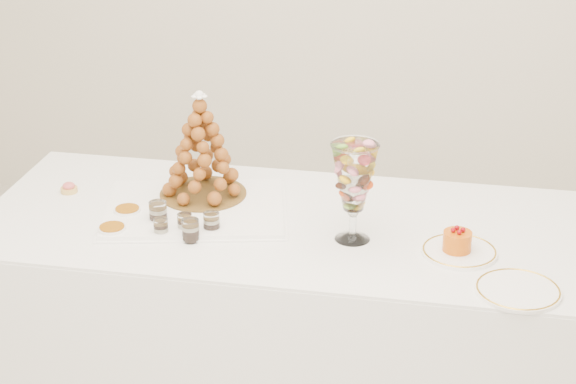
# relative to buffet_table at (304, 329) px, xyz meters

# --- Properties ---
(buffet_table) EXTENTS (2.19, 0.96, 0.82)m
(buffet_table) POSITION_rel_buffet_table_xyz_m (0.00, 0.00, 0.00)
(buffet_table) COLOR white
(buffet_table) RESTS_ON ground
(lace_tray) EXTENTS (0.68, 0.58, 0.02)m
(lace_tray) POSITION_rel_buffet_table_xyz_m (-0.38, -0.00, 0.42)
(lace_tray) COLOR white
(lace_tray) RESTS_ON buffet_table
(macaron_vase) EXTENTS (0.15, 0.15, 0.32)m
(macaron_vase) POSITION_rel_buffet_table_xyz_m (0.17, -0.08, 0.62)
(macaron_vase) COLOR white
(macaron_vase) RESTS_ON buffet_table
(cake_plate) EXTENTS (0.23, 0.23, 0.01)m
(cake_plate) POSITION_rel_buffet_table_xyz_m (0.51, -0.09, 0.42)
(cake_plate) COLOR white
(cake_plate) RESTS_ON buffet_table
(spare_plate) EXTENTS (0.25, 0.25, 0.01)m
(spare_plate) POSITION_rel_buffet_table_xyz_m (0.69, -0.29, 0.41)
(spare_plate) COLOR white
(spare_plate) RESTS_ON buffet_table
(pink_tart) EXTENTS (0.06, 0.06, 0.04)m
(pink_tart) POSITION_rel_buffet_table_xyz_m (-0.86, 0.05, 0.43)
(pink_tart) COLOR tan
(pink_tart) RESTS_ON buffet_table
(verrine_a) EXTENTS (0.07, 0.07, 0.08)m
(verrine_a) POSITION_rel_buffet_table_xyz_m (-0.46, -0.12, 0.45)
(verrine_a) COLOR white
(verrine_a) RESTS_ON buffet_table
(verrine_b) EXTENTS (0.06, 0.06, 0.06)m
(verrine_b) POSITION_rel_buffet_table_xyz_m (-0.36, -0.16, 0.44)
(verrine_b) COLOR white
(verrine_b) RESTS_ON buffet_table
(verrine_c) EXTENTS (0.06, 0.06, 0.07)m
(verrine_c) POSITION_rel_buffet_table_xyz_m (-0.27, -0.14, 0.45)
(verrine_c) COLOR white
(verrine_c) RESTS_ON buffet_table
(verrine_d) EXTENTS (0.05, 0.05, 0.06)m
(verrine_d) POSITION_rel_buffet_table_xyz_m (-0.42, -0.20, 0.44)
(verrine_d) COLOR white
(verrine_d) RESTS_ON buffet_table
(verrine_e) EXTENTS (0.06, 0.06, 0.07)m
(verrine_e) POSITION_rel_buffet_table_xyz_m (-0.32, -0.21, 0.45)
(verrine_e) COLOR white
(verrine_e) RESTS_ON buffet_table
(ramekin_back) EXTENTS (0.09, 0.09, 0.03)m
(ramekin_back) POSITION_rel_buffet_table_xyz_m (-0.58, -0.09, 0.42)
(ramekin_back) COLOR white
(ramekin_back) RESTS_ON buffet_table
(ramekin_front) EXTENTS (0.09, 0.09, 0.03)m
(ramekin_front) POSITION_rel_buffet_table_xyz_m (-0.58, -0.23, 0.42)
(ramekin_front) COLOR white
(ramekin_front) RESTS_ON buffet_table
(croquembouche) EXTENTS (0.31, 0.31, 0.37)m
(croquembouche) POSITION_rel_buffet_table_xyz_m (-0.38, 0.10, 0.61)
(croquembouche) COLOR brown
(croquembouche) RESTS_ON lace_tray
(mousse_cake) EXTENTS (0.09, 0.09, 0.08)m
(mousse_cake) POSITION_rel_buffet_table_xyz_m (0.50, -0.10, 0.45)
(mousse_cake) COLOR #C65309
(mousse_cake) RESTS_ON cake_plate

